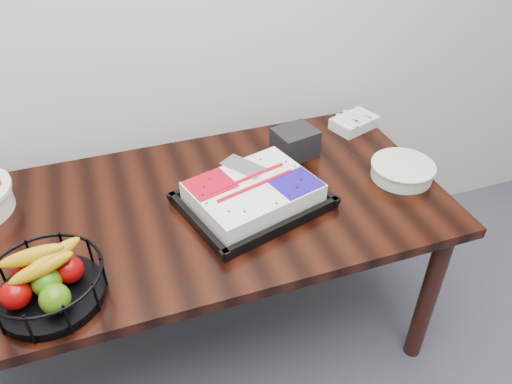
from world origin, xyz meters
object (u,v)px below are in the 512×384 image
object	(u,v)px
fruit_basket	(47,282)
plate_stack	(402,171)
napkin_box	(295,142)
cake_tray	(253,195)
table	(197,224)

from	to	relation	value
fruit_basket	plate_stack	distance (m)	1.30
fruit_basket	napkin_box	bearing A→B (deg)	26.24
cake_tray	fruit_basket	xyz separation A→B (m)	(-0.69, -0.22, 0.03)
table	plate_stack	distance (m)	0.81
table	cake_tray	xyz separation A→B (m)	(0.20, -0.06, 0.13)
table	fruit_basket	size ratio (longest dim) A/B	5.56
table	napkin_box	distance (m)	0.52
plate_stack	napkin_box	size ratio (longest dim) A/B	1.51
table	plate_stack	size ratio (longest dim) A/B	7.46
cake_tray	fruit_basket	size ratio (longest dim) A/B	1.73
table	plate_stack	world-z (taller)	plate_stack
cake_tray	fruit_basket	bearing A→B (deg)	-162.61
fruit_basket	plate_stack	world-z (taller)	fruit_basket
cake_tray	plate_stack	xyz separation A→B (m)	(0.59, -0.03, -0.02)
table	napkin_box	bearing A→B (deg)	22.40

